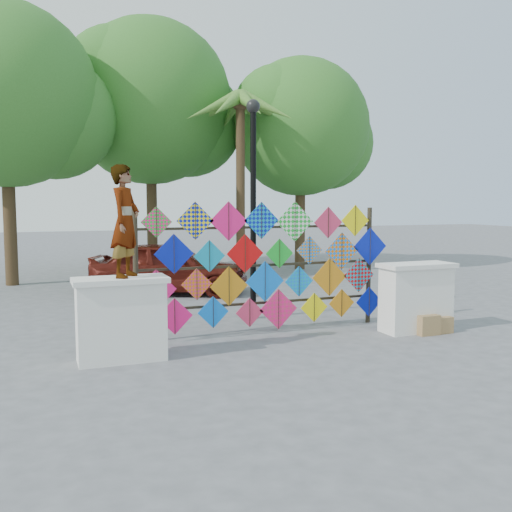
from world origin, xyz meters
The scene contains 13 objects.
ground centered at (0.00, 0.00, 0.00)m, with size 80.00×80.00×0.00m, color gray.
parapet_left centered at (-2.70, -0.20, 0.65)m, with size 1.40×0.65×1.28m.
parapet_right centered at (2.70, -0.20, 0.65)m, with size 1.40×0.65×1.28m.
kite_rack centered at (0.10, 0.73, 1.23)m, with size 4.97×0.24×2.42m.
tree_west centered at (-4.40, 9.03, 5.38)m, with size 5.85×5.20×8.01m.
tree_mid centered at (0.11, 11.03, 5.77)m, with size 6.30×5.60×8.61m.
tree_east centered at (5.09, 9.53, 4.99)m, with size 5.40×4.80×7.42m.
palm_tree centered at (2.20, 8.00, 4.95)m, with size 3.62×3.62×5.83m.
vendor_woman centered at (-2.61, -0.20, 2.12)m, with size 0.62×0.40×1.69m, color #99999E.
sedan centered at (-0.59, 5.81, 0.70)m, with size 1.65×4.09×1.39m, color #4B130D.
lamppost centered at (0.30, 2.00, 2.69)m, with size 0.28×0.28×4.46m.
cardboard_box_near centered at (2.73, -0.45, 0.18)m, with size 0.41×0.37×0.37m, color olive.
cardboard_box_far centered at (3.07, -0.44, 0.15)m, with size 0.36×0.33×0.30m, color olive.
Camera 1 is at (-3.91, -8.85, 2.42)m, focal length 40.00 mm.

